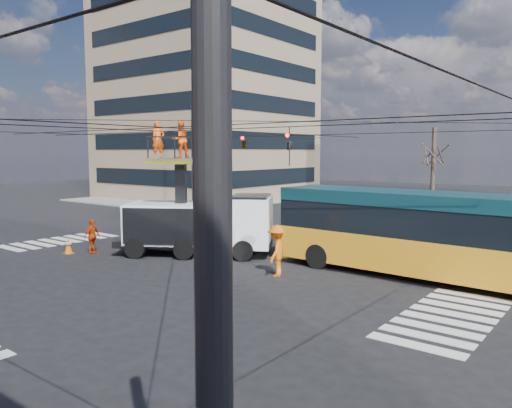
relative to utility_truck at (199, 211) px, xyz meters
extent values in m
plane|color=black|center=(1.75, -2.00, -2.02)|extent=(120.00, 120.00, 0.00)
cube|color=slate|center=(-19.25, 19.00, -1.96)|extent=(18.00, 18.00, 0.12)
cube|color=#837253|center=(-20.25, 22.00, 12.98)|extent=(18.00, 16.00, 30.00)
cube|color=black|center=(-20.25, 14.00, 0.31)|extent=(15.30, 0.12, 1.50)
cube|color=black|center=(-11.25, 22.00, 0.31)|extent=(0.12, 13.60, 1.50)
cube|color=black|center=(-20.25, 14.00, 3.65)|extent=(15.30, 0.12, 1.50)
cube|color=black|center=(-11.25, 22.00, 3.65)|extent=(0.12, 13.60, 1.50)
cube|color=black|center=(-20.25, 14.00, 6.98)|extent=(15.30, 0.12, 1.50)
cube|color=black|center=(-11.25, 22.00, 6.98)|extent=(0.12, 13.60, 1.50)
cube|color=black|center=(-20.25, 14.00, 10.31)|extent=(15.30, 0.12, 1.50)
cube|color=black|center=(-11.25, 22.00, 10.31)|extent=(0.12, 13.60, 1.50)
cube|color=black|center=(-20.25, 14.00, 13.65)|extent=(15.30, 0.12, 1.50)
cube|color=black|center=(-11.25, 22.00, 13.65)|extent=(0.12, 13.60, 1.50)
cylinder|color=#2D2D30|center=(-10.25, 10.00, 1.98)|extent=(0.24, 0.24, 8.00)
cylinder|color=#2D2D30|center=(13.75, -14.00, 1.98)|extent=(0.24, 0.24, 8.00)
cylinder|color=black|center=(1.75, 10.00, 3.68)|extent=(24.00, 0.03, 0.03)
cylinder|color=black|center=(-10.25, -2.00, 3.68)|extent=(0.03, 24.00, 0.03)
cylinder|color=black|center=(1.75, -2.00, 3.88)|extent=(24.02, 24.02, 0.03)
cylinder|color=black|center=(1.75, -2.00, 3.88)|extent=(24.02, 24.02, 0.03)
cylinder|color=black|center=(1.75, -3.20, 3.58)|extent=(24.00, 0.03, 0.03)
cylinder|color=black|center=(1.75, -0.80, 3.58)|extent=(24.00, 0.03, 0.03)
cylinder|color=black|center=(0.55, -2.00, 3.48)|extent=(0.03, 24.00, 0.03)
cylinder|color=black|center=(2.95, -2.00, 3.48)|extent=(0.03, 24.00, 0.03)
imported|color=black|center=(4.25, 1.00, 3.08)|extent=(0.16, 0.20, 1.00)
imported|color=black|center=(0.25, 3.00, 3.33)|extent=(0.26, 1.24, 0.50)
cylinder|color=#382B21|center=(6.75, 11.50, 0.98)|extent=(0.24, 0.24, 6.00)
cube|color=black|center=(-0.17, -0.11, -1.47)|extent=(7.13, 5.50, 0.30)
cube|color=silver|center=(2.05, 1.24, -0.47)|extent=(2.78, 2.98, 2.20)
cube|color=black|center=(2.05, 1.24, 0.33)|extent=(2.56, 2.80, 0.80)
cube|color=silver|center=(-0.94, -0.57, -0.57)|extent=(4.89, 4.31, 1.80)
cylinder|color=black|center=(2.48, 0.15, -1.57)|extent=(0.95, 0.76, 0.90)
cylinder|color=black|center=(1.29, 2.12, -1.57)|extent=(0.95, 0.76, 0.90)
cylinder|color=black|center=(0.25, -1.20, -1.57)|extent=(0.95, 0.76, 0.90)
cylinder|color=black|center=(-0.94, 0.77, -1.57)|extent=(0.95, 0.76, 0.90)
cylinder|color=black|center=(-1.63, -2.33, -1.57)|extent=(0.95, 0.76, 0.90)
cylinder|color=black|center=(-2.82, -0.37, -1.57)|extent=(0.95, 0.76, 0.90)
cube|color=black|center=(-0.69, -0.42, 0.84)|extent=(0.62, 0.62, 2.93)
cube|color=#42462A|center=(-0.69, -0.42, 2.31)|extent=(3.31, 3.14, 0.12)
cube|color=yellow|center=(-0.69, -0.42, 2.19)|extent=(3.31, 3.14, 0.12)
imported|color=#FA580F|center=(-1.33, -1.14, 3.19)|extent=(0.53, 0.68, 1.65)
imported|color=#FA580F|center=(-0.95, -0.16, 3.21)|extent=(0.87, 0.98, 1.68)
cube|color=orange|center=(9.99, 1.92, -1.07)|extent=(12.12, 3.07, 1.30)
cube|color=black|center=(9.99, 1.92, 0.13)|extent=(12.12, 3.02, 1.10)
cube|color=#0C2F36|center=(9.99, 1.92, 0.93)|extent=(12.12, 3.07, 0.50)
cube|color=orange|center=(4.08, 2.15, -0.42)|extent=(0.35, 2.48, 2.80)
cube|color=black|center=(4.03, 2.15, -1.57)|extent=(0.25, 2.60, 0.30)
cube|color=gold|center=(4.18, 2.14, 0.83)|extent=(0.16, 1.60, 0.35)
cylinder|color=black|center=(5.74, 0.90, -1.52)|extent=(1.01, 0.34, 1.00)
cylinder|color=black|center=(5.83, 3.26, -1.52)|extent=(1.01, 0.34, 1.00)
cone|color=orange|center=(-4.90, -3.56, -1.64)|extent=(0.36, 0.36, 0.76)
imported|color=#DB450D|center=(-4.05, -2.88, -1.23)|extent=(0.59, 0.99, 1.59)
imported|color=orange|center=(5.12, -1.11, -1.05)|extent=(1.12, 1.43, 1.94)
camera|label=1|loc=(15.80, -16.23, 2.66)|focal=35.00mm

